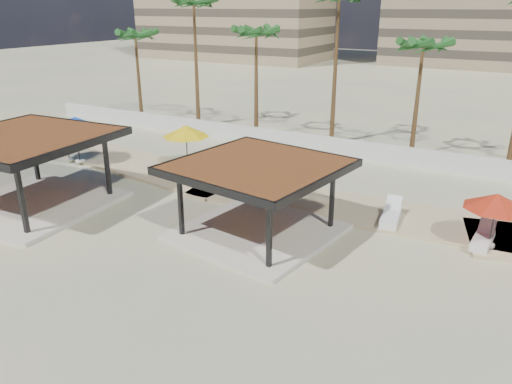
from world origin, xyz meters
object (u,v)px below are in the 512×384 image
pavilion_central (258,192)px  lounger_c (391,216)px  lounger_a (229,176)px  umbrella_c (497,201)px  umbrella_a (65,129)px  lounger_b (483,240)px  pavilion_west (27,164)px

pavilion_central → lounger_c: size_ratio=3.11×
lounger_a → umbrella_c: bearing=-102.2°
pavilion_central → umbrella_a: bearing=176.3°
pavilion_central → umbrella_c: bearing=28.4°
pavilion_central → lounger_b: 9.75m
lounger_b → pavilion_west: bearing=110.6°
lounger_b → lounger_c: lounger_c is taller
umbrella_a → lounger_c: (20.95, 0.60, -1.82)m
umbrella_c → lounger_a: 14.28m
pavilion_west → umbrella_c: size_ratio=2.31×
pavilion_central → umbrella_c: (9.24, 3.39, 0.21)m
pavilion_central → umbrella_c: pavilion_central is taller
umbrella_c → lounger_b: 1.86m
pavilion_west → pavilion_central: bearing=10.2°
pavilion_central → umbrella_c: 9.84m
umbrella_a → lounger_b: size_ratio=1.29×
pavilion_central → umbrella_a: 16.38m
lounger_b → umbrella_a: bearing=93.9°
lounger_a → umbrella_a: bearing=94.3°
umbrella_c → lounger_b: (-0.27, 0.10, -1.83)m
pavilion_west → umbrella_c: (20.83, 6.17, -0.04)m
pavilion_west → umbrella_a: 7.59m
pavilion_central → lounger_c: pavilion_central is taller
umbrella_c → lounger_a: size_ratio=1.45×
pavilion_west → lounger_c: 17.95m
pavilion_west → lounger_b: size_ratio=3.67×
lounger_b → umbrella_c: bearing=-105.5°
lounger_a → pavilion_central: bearing=-142.1°
umbrella_a → lounger_a: 11.50m
umbrella_c → lounger_b: umbrella_c is taller
pavilion_central → lounger_a: bearing=141.0°
pavilion_central → lounger_c: 6.53m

